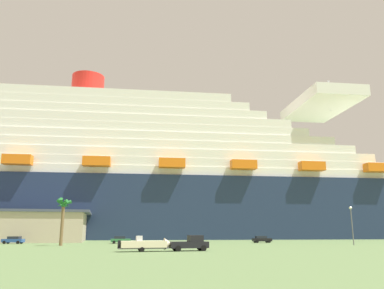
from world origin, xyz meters
TOP-DOWN VIEW (x-y plane):
  - ground_plane at (0.00, 30.00)m, footprint 600.00×600.00m
  - cruise_ship at (-0.63, 59.52)m, footprint 230.86×43.49m
  - pickup_truck at (-2.36, -14.52)m, footprint 5.76×2.68m
  - small_boat_on_trailer at (-8.49, -15.08)m, footprint 8.81×2.37m
  - palm_tree at (-23.39, 7.74)m, footprint 3.15×2.93m
  - street_lamp at (33.12, -0.13)m, footprint 0.56×0.56m
  - parked_car_green_wagon at (-12.17, 17.30)m, footprint 4.32×2.12m
  - parked_car_black_coupe at (20.19, 16.21)m, footprint 4.43×2.13m
  - parked_car_blue_suv at (-34.95, 20.05)m, footprint 4.68×2.63m

SIDE VIEW (x-z plane):
  - ground_plane at x=0.00m, z-range 0.00..0.00m
  - parked_car_black_coupe at x=20.19m, z-range 0.04..1.62m
  - parked_car_green_wagon at x=-12.17m, z-range 0.04..1.62m
  - parked_car_blue_suv at x=-34.95m, z-range 0.04..1.62m
  - small_boat_on_trailer at x=-8.49m, z-range -0.12..2.03m
  - pickup_truck at x=-2.36m, z-range -0.06..2.14m
  - street_lamp at x=33.12m, z-range 1.18..8.75m
  - palm_tree at x=-23.39m, z-range 2.39..11.44m
  - cruise_ship at x=-0.63m, z-range -12.30..50.51m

